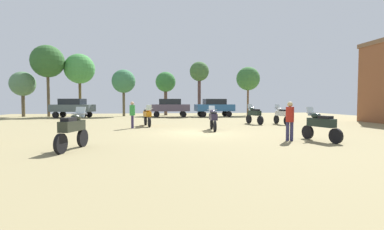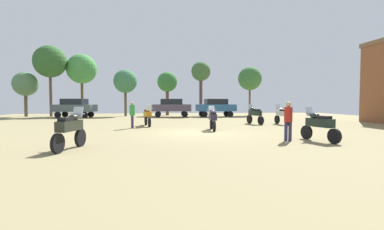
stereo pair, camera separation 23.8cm
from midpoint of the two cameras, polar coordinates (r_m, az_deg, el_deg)
ground_plane at (r=15.15m, az=1.50°, el=-3.71°), size 44.00×52.00×0.02m
motorcycle_2 at (r=19.61m, az=-8.70°, el=-0.09°), size 0.73×2.25×1.49m
motorcycle_3 at (r=10.66m, az=-23.01°, el=-2.62°), size 0.73×2.10×1.50m
motorcycle_4 at (r=13.09m, az=24.98°, el=-1.79°), size 0.76×2.12×1.46m
motorcycle_5 at (r=16.56m, az=4.63°, el=-0.67°), size 0.62×2.11×1.45m
motorcycle_6 at (r=21.83m, az=18.15°, el=0.05°), size 0.62×2.09×1.47m
motorcycle_7 at (r=21.57m, az=12.98°, el=0.12°), size 0.76×2.14×1.49m
car_1 at (r=31.07m, az=-4.02°, el=1.76°), size 4.32×1.84×2.00m
car_2 at (r=31.46m, az=5.11°, el=1.77°), size 4.43×2.13×2.00m
car_3 at (r=32.04m, az=-22.63°, el=1.59°), size 4.57×2.63×2.00m
person_1 at (r=18.08m, az=-11.71°, el=0.44°), size 0.36×0.36×1.69m
person_2 at (r=12.68m, az=19.53°, el=-0.61°), size 0.43×0.43×1.69m
tree_1 at (r=36.89m, az=-30.67°, el=5.41°), size 2.72×2.72×5.06m
tree_2 at (r=33.72m, az=-13.24°, el=6.65°), size 2.72×2.72×5.43m
tree_3 at (r=35.87m, az=11.90°, el=7.24°), size 2.92×2.92×6.03m
tree_4 at (r=34.14m, az=2.03°, el=8.62°), size 2.33×2.33×6.51m
tree_5 at (r=36.08m, az=-21.39°, el=8.69°), size 3.50×3.50×7.34m
tree_6 at (r=35.82m, az=-26.80°, el=9.64°), size 3.60×3.60×8.01m
tree_7 at (r=35.05m, az=-4.87°, el=6.61°), size 2.48×2.48×5.39m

